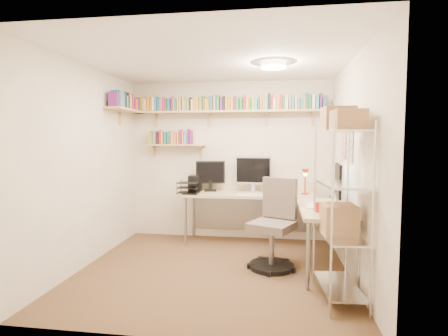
% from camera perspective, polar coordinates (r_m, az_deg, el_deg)
% --- Properties ---
extents(ground, '(3.20, 3.20, 0.00)m').
position_cam_1_polar(ground, '(4.41, -1.79, -16.34)').
color(ground, '#4F3A21').
rests_on(ground, ground).
extents(room_shell, '(3.24, 3.04, 2.52)m').
position_cam_1_polar(room_shell, '(4.13, -1.78, 4.21)').
color(room_shell, beige).
rests_on(room_shell, ground).
extents(wall_shelves, '(3.12, 1.09, 0.80)m').
position_cam_1_polar(wall_shelves, '(5.49, -3.86, 9.29)').
color(wall_shelves, tan).
rests_on(wall_shelves, ground).
extents(corner_desk, '(2.36, 2.00, 1.33)m').
position_cam_1_polar(corner_desk, '(5.09, 5.55, -4.68)').
color(corner_desk, tan).
rests_on(corner_desk, ground).
extents(office_chair, '(0.65, 0.65, 1.10)m').
position_cam_1_polar(office_chair, '(4.43, 8.16, -10.01)').
color(office_chair, black).
rests_on(office_chair, ground).
extents(wire_rack, '(0.43, 0.78, 1.90)m').
position_cam_1_polar(wire_rack, '(3.57, 18.48, -1.57)').
color(wire_rack, silver).
rests_on(wire_rack, ground).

